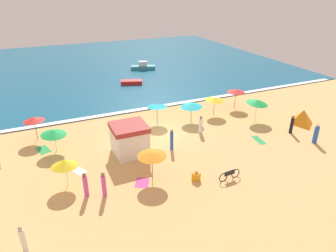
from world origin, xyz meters
TOP-DOWN VIEW (x-y plane):
  - ground_plane at (0.00, 0.00)m, footprint 60.00×60.00m
  - ocean_water at (0.00, 28.00)m, footprint 60.00×44.00m
  - wave_breaker_foam at (0.00, 6.30)m, footprint 57.00×0.70m
  - lifeguard_cabana at (-4.01, -2.21)m, footprint 2.81×2.71m
  - beach_umbrella_0 at (-9.62, 0.62)m, footprint 2.90×2.89m
  - beach_umbrella_1 at (0.28, 2.45)m, footprint 2.54×2.55m
  - beach_umbrella_2 at (9.82, 2.70)m, footprint 2.58×2.58m
  - beach_umbrella_3 at (6.60, 1.91)m, footprint 2.70×2.69m
  - beach_umbrella_4 at (3.57, 1.38)m, footprint 2.45×2.44m
  - beach_umbrella_5 at (9.74, -1.05)m, footprint 3.18×3.18m
  - beach_umbrella_6 at (-10.99, 3.41)m, footprint 2.36×2.37m
  - beach_umbrella_7 at (-3.63, -6.35)m, footprint 2.92×2.92m
  - beach_umbrella_8 at (-9.34, -4.69)m, footprint 2.56×2.56m
  - beach_tent at (13.52, -3.60)m, footprint 2.34×2.70m
  - parked_bicycle at (1.41, -8.68)m, footprint 1.82×0.17m
  - beachgoer_0 at (10.98, -4.73)m, footprint 0.38×0.38m
  - beachgoer_1 at (3.17, -1.31)m, footprint 0.44×0.44m
  - beachgoer_2 at (-12.12, -9.76)m, footprint 0.40×0.40m
  - beachgoer_3 at (-8.34, -6.42)m, footprint 0.37×0.37m
  - beachgoer_4 at (-0.58, -3.01)m, footprint 0.36×0.36m
  - beachgoer_6 at (-7.23, -6.87)m, footprint 0.32×0.32m
  - beachgoer_7 at (11.48, -7.08)m, footprint 0.50×0.50m
  - beachgoer_8 at (-0.82, -7.78)m, footprint 0.61×0.61m
  - beach_towel_0 at (-10.67, 1.27)m, footprint 1.31×1.72m
  - beach_towel_1 at (-2.23, 1.12)m, footprint 1.90×1.22m
  - beach_towel_2 at (-8.45, -3.10)m, footprint 1.38×1.72m
  - beach_towel_3 at (7.28, -4.72)m, footprint 0.88×1.75m
  - beach_towel_4 at (-4.49, -6.55)m, footprint 1.35×1.48m
  - small_boat_0 at (1.71, 15.57)m, footprint 3.11×2.02m
  - small_boat_1 at (5.80, 22.38)m, footprint 4.07×2.40m

SIDE VIEW (x-z plane):
  - ground_plane at x=0.00m, z-range 0.00..0.00m
  - beach_towel_2 at x=-8.45m, z-range 0.00..0.01m
  - beach_towel_0 at x=-10.67m, z-range 0.00..0.01m
  - beach_towel_1 at x=-2.23m, z-range 0.00..0.01m
  - beach_towel_3 at x=7.28m, z-range 0.00..0.01m
  - beach_towel_4 at x=-4.49m, z-range 0.00..0.01m
  - ocean_water at x=0.00m, z-range 0.00..0.10m
  - wave_breaker_foam at x=0.00m, z-range 0.10..0.11m
  - beachgoer_8 at x=-0.82m, z-range -0.07..0.71m
  - small_boat_0 at x=1.71m, z-range 0.10..0.62m
  - parked_bicycle at x=1.41m, z-range 0.00..0.76m
  - small_boat_1 at x=5.80m, z-range -0.13..1.17m
  - beach_tent at x=13.52m, z-range 0.00..1.48m
  - beachgoer_1 at x=3.17m, z-range -0.05..1.65m
  - beachgoer_2 at x=-12.12m, z-range -0.03..1.66m
  - beachgoer_7 at x=11.48m, z-range -0.07..1.73m
  - beachgoer_3 at x=-8.34m, z-range -0.04..1.74m
  - beachgoer_0 at x=10.98m, z-range -0.02..1.76m
  - beachgoer_6 at x=-7.23m, z-range -0.02..1.79m
  - beachgoer_4 at x=-0.58m, z-range -0.03..1.86m
  - lifeguard_cabana at x=-4.01m, z-range 0.03..2.60m
  - beach_umbrella_0 at x=-9.62m, z-range 0.72..2.75m
  - beach_umbrella_4 at x=3.57m, z-range 0.77..2.72m
  - beach_umbrella_8 at x=-9.34m, z-range 0.75..2.86m
  - beach_umbrella_3 at x=6.60m, z-range 0.78..2.84m
  - beach_umbrella_1 at x=0.28m, z-range 0.83..2.95m
  - beach_umbrella_2 at x=9.82m, z-range 0.92..3.11m
  - beach_umbrella_7 at x=-3.63m, z-range 0.93..3.14m
  - beach_umbrella_6 at x=-10.99m, z-range 0.90..3.18m
  - beach_umbrella_5 at x=9.74m, z-range 0.85..3.24m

